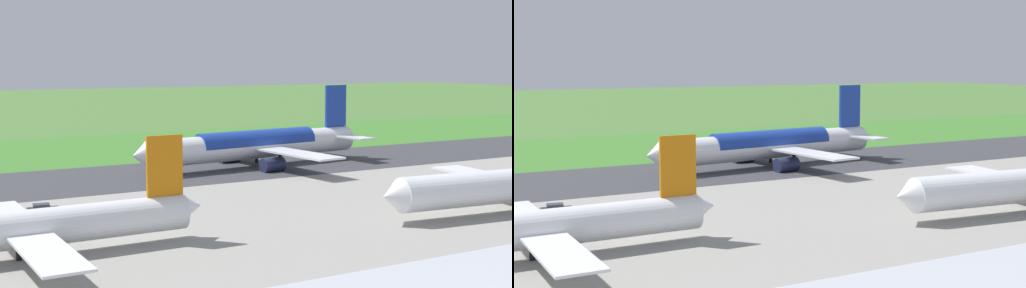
% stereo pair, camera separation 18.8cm
% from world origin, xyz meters
% --- Properties ---
extents(ground_plane, '(800.00, 800.00, 0.00)m').
position_xyz_m(ground_plane, '(0.00, 0.00, 0.00)').
color(ground_plane, '#477233').
extents(runway_asphalt, '(600.00, 30.11, 0.06)m').
position_xyz_m(runway_asphalt, '(0.00, 0.00, 0.03)').
color(runway_asphalt, '#38383D').
rests_on(runway_asphalt, ground).
extents(apron_concrete, '(440.00, 110.00, 0.05)m').
position_xyz_m(apron_concrete, '(0.00, 49.89, 0.03)').
color(apron_concrete, gray).
rests_on(apron_concrete, ground).
extents(grass_verge_foreground, '(600.00, 80.00, 0.04)m').
position_xyz_m(grass_verge_foreground, '(0.00, -33.54, 0.02)').
color(grass_verge_foreground, '#3C782B').
rests_on(grass_verge_foreground, ground).
extents(airliner_main, '(54.14, 44.39, 15.88)m').
position_xyz_m(airliner_main, '(10.17, -0.04, 4.35)').
color(airliner_main, white).
rests_on(airliner_main, ground).
extents(airliner_parked_far, '(42.80, 34.93, 12.53)m').
position_xyz_m(airliner_parked_far, '(65.32, 46.76, 3.42)').
color(airliner_parked_far, white).
rests_on(airliner_parked_far, ground).
extents(service_car_followme, '(4.43, 2.44, 1.62)m').
position_xyz_m(service_car_followme, '(58.28, 25.37, 0.84)').
color(service_car_followme, black).
rests_on(service_car_followme, ground).
extents(no_stopping_sign, '(0.60, 0.10, 2.53)m').
position_xyz_m(no_stopping_sign, '(-17.35, -31.09, 1.50)').
color(no_stopping_sign, slate).
rests_on(no_stopping_sign, ground).
extents(traffic_cone_orange, '(0.40, 0.40, 0.55)m').
position_xyz_m(traffic_cone_orange, '(-12.07, -30.52, 0.28)').
color(traffic_cone_orange, orange).
rests_on(traffic_cone_orange, ground).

